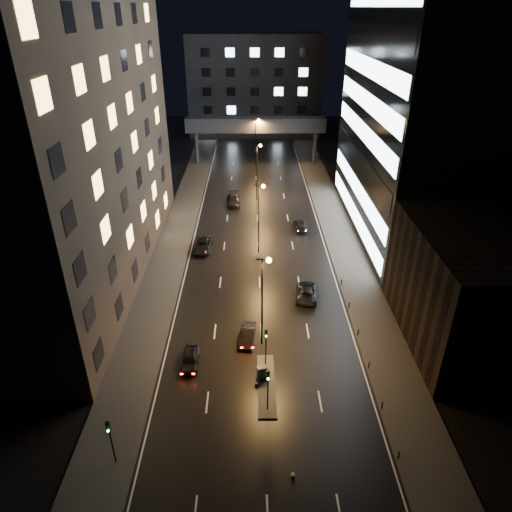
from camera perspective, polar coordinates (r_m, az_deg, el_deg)
The scene contains 26 objects.
ground at distance 75.68m, azimuth 0.19°, elevation 4.78°, with size 160.00×160.00×0.00m, color black.
sidewalk_left at distance 72.02m, azimuth -9.76°, elevation 3.11°, with size 5.00×110.00×0.15m, color #383533.
sidewalk_right at distance 72.37m, azimuth 10.20°, elevation 3.19°, with size 5.00×110.00×0.15m, color #383533.
building_left at distance 58.33m, azimuth -23.18°, elevation 15.95°, with size 15.00×48.00×40.00m, color #2D2319.
building_right_low at distance 50.08m, azimuth 24.32°, elevation -3.70°, with size 10.00×18.00×12.00m, color black.
building_right_glass at distance 70.63m, azimuth 22.41°, elevation 20.07°, with size 20.00×36.00×45.00m, color black.
building_far at distance 128.46m, azimuth -0.18°, elevation 20.58°, with size 34.00×14.00×25.00m, color #333335.
skybridge at distance 101.65m, azimuth -0.05°, elevation 16.01°, with size 30.00×3.00×10.00m.
median_island at distance 43.72m, azimuth 1.31°, elevation -15.78°, with size 1.60×8.00×0.15m, color #383533.
traffic_signal_near at distance 43.56m, azimuth 1.25°, elevation -10.65°, with size 0.28×0.34×4.40m.
traffic_signal_far at distance 39.46m, azimuth 1.50°, elevation -15.72°, with size 0.28×0.34×4.40m.
traffic_signal_corner at distance 37.65m, azimuth -17.77°, elevation -20.67°, with size 0.28×0.34×4.40m.
bollard_row at distance 48.10m, azimuth 13.25°, elevation -11.21°, with size 0.12×25.12×0.90m.
streetlight_near at distance 44.37m, azimuth 0.98°, elevation -4.36°, with size 1.45×0.50×10.15m.
streetlight_mid_a at distance 62.09m, azimuth 0.50°, elevation 5.76°, with size 1.45×0.50×10.15m.
streetlight_mid_b at distance 80.88m, azimuth 0.23°, elevation 11.30°, with size 1.45×0.50×10.15m.
streetlight_far at distance 100.14m, azimuth 0.06°, elevation 14.73°, with size 1.45×0.50×10.15m.
car_away_a at distance 45.81m, azimuth -8.24°, elevation -12.64°, with size 1.58×3.92×1.34m, color black.
car_away_b at distance 48.22m, azimuth -1.10°, elevation -9.83°, with size 1.42×4.07×1.34m, color black.
car_away_c at distance 65.61m, azimuth -6.69°, elevation 1.33°, with size 2.48×5.38×1.49m, color black.
car_away_d at distance 81.00m, azimuth -2.82°, elevation 7.02°, with size 2.26×5.56×1.61m, color black.
car_toward_a at distance 55.06m, azimuth 6.33°, elevation -4.48°, with size 2.42×5.24×1.46m, color black.
car_toward_b at distance 71.86m, azimuth 5.60°, elevation 3.86°, with size 1.85×4.56×1.32m, color black.
utility_cabinet at distance 43.77m, azimuth 0.75°, elevation -14.36°, with size 0.87×0.57×1.34m, color #4B4B4D.
cone_a at distance 43.56m, azimuth 0.09°, elevation -15.61°, with size 0.38×0.38×0.55m, color #FF5E0D.
cone_b at distance 37.57m, azimuth 4.63°, elevation -25.60°, with size 0.38×0.38×0.51m, color orange.
Camera 1 is at (-1.00, -29.15, 30.72)m, focal length 32.00 mm.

